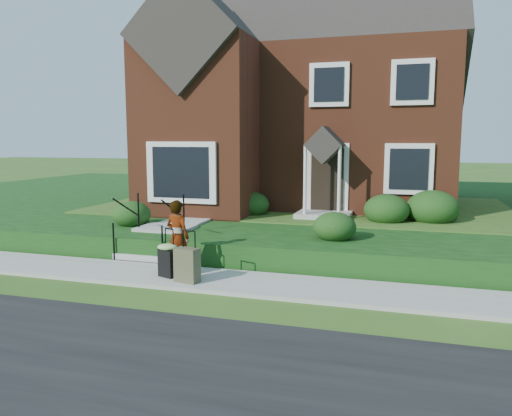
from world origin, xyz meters
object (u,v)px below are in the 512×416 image
at_px(woman, 178,236).
at_px(suitcase_black, 168,258).
at_px(front_steps, 158,237).
at_px(suitcase_olive, 187,265).

relative_size(woman, suitcase_black, 1.54).
bearing_deg(woman, suitcase_black, 95.45).
bearing_deg(front_steps, suitcase_black, -57.18).
distance_m(woman, suitcase_olive, 0.92).
relative_size(suitcase_black, suitcase_olive, 0.98).
relative_size(woman, suitcase_olive, 1.51).
relative_size(front_steps, suitcase_olive, 1.91).
distance_m(front_steps, suitcase_black, 2.37).
xyz_separation_m(front_steps, woman, (1.35, -1.61, 0.40)).
bearing_deg(suitcase_olive, suitcase_black, 167.37).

